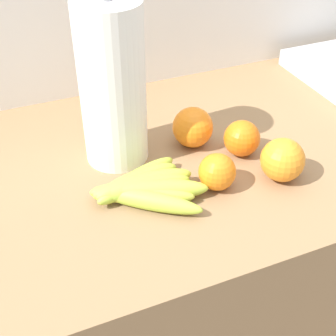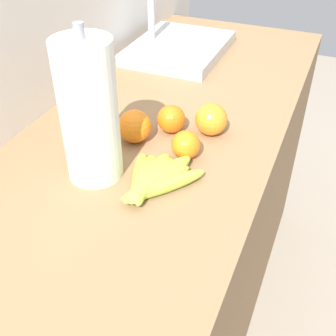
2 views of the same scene
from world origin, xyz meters
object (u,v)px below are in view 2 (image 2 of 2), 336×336
orange_far_right (211,119)px  sink_basin (179,47)px  orange_right (186,145)px  paper_towel_roll (89,113)px  banana_bunch (153,180)px  orange_back_left (171,119)px  orange_back_right (134,126)px

orange_far_right → sink_basin: bearing=30.5°
orange_right → paper_towel_roll: paper_towel_roll is taller
banana_bunch → orange_back_left: orange_back_left is taller
banana_bunch → sink_basin: 0.73m
sink_basin → orange_far_right: bearing=-149.5°
paper_towel_roll → orange_back_left: bearing=-21.0°
orange_right → paper_towel_roll: 0.24m
orange_back_left → sink_basin: (0.48, 0.17, -0.01)m
orange_back_right → paper_towel_roll: bearing=172.0°
orange_back_right → sink_basin: 0.56m
orange_back_left → paper_towel_roll: (-0.22, 0.09, 0.12)m
orange_right → orange_far_right: bearing=-10.0°
orange_back_left → paper_towel_roll: 0.26m
orange_far_right → orange_back_right: same height
paper_towel_roll → sink_basin: (0.70, 0.08, -0.13)m
banana_bunch → paper_towel_roll: 0.19m
orange_far_right → orange_back_left: (-0.03, 0.09, -0.00)m
orange_back_left → orange_back_right: size_ratio=0.87×
orange_right → orange_back_right: orange_back_right is taller
banana_bunch → orange_back_left: 0.22m
orange_right → orange_back_right: (0.02, 0.14, 0.01)m
banana_bunch → orange_back_right: orange_back_right is taller
orange_far_right → orange_back_left: orange_far_right is taller
banana_bunch → orange_right: size_ratio=3.08×
orange_back_right → paper_towel_roll: 0.19m
orange_far_right → orange_back_right: 0.19m
banana_bunch → paper_towel_roll: paper_towel_roll is taller
orange_back_left → orange_back_right: 0.10m
paper_towel_roll → sink_basin: 0.71m
orange_back_right → paper_towel_roll: paper_towel_roll is taller
paper_towel_roll → orange_right: bearing=-50.2°
orange_far_right → orange_back_left: 0.10m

